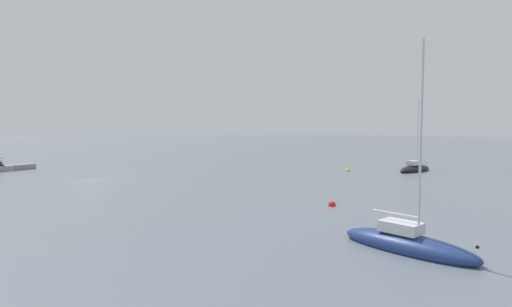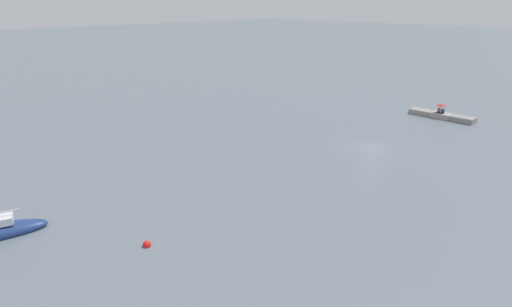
# 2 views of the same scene
# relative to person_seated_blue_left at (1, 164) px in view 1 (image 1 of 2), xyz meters

# --- Properties ---
(ground_plane) EXTENTS (500.00, 500.00, 0.00)m
(ground_plane) POSITION_rel_person_seated_blue_left_xyz_m (0.10, 18.24, -0.97)
(ground_plane) COLOR slate
(seawall_pier) EXTENTS (8.77, 1.83, 0.71)m
(seawall_pier) POSITION_rel_person_seated_blue_left_xyz_m (0.10, -0.06, -0.61)
(seawall_pier) COLOR gray
(seawall_pier) RESTS_ON ground_plane
(person_seated_blue_left) EXTENTS (0.47, 0.65, 0.73)m
(person_seated_blue_left) POSITION_rel_person_seated_blue_left_xyz_m (0.00, 0.00, 0.00)
(person_seated_blue_left) COLOR #1E2333
(person_seated_blue_left) RESTS_ON seawall_pier
(sailboat_black_far) EXTENTS (7.49, 4.00, 10.05)m
(sailboat_black_far) POSITION_rel_person_seated_blue_left_xyz_m (-27.88, 47.81, -0.61)
(sailboat_black_far) COLOR black
(sailboat_black_far) RESTS_ON ground_plane
(sailboat_navy_outer) EXTENTS (3.87, 7.00, 10.25)m
(sailboat_navy_outer) POSITION_rel_person_seated_blue_left_xyz_m (8.76, 53.07, -0.63)
(sailboat_navy_outer) COLOR navy
(sailboat_navy_outer) RESTS_ON ground_plane
(mooring_buoy_near) EXTENTS (0.55, 0.55, 0.55)m
(mooring_buoy_near) POSITION_rel_person_seated_blue_left_xyz_m (-23.48, 40.03, -0.87)
(mooring_buoy_near) COLOR yellow
(mooring_buoy_near) RESTS_ON ground_plane
(mooring_buoy_far) EXTENTS (0.56, 0.56, 0.56)m
(mooring_buoy_far) POSITION_rel_person_seated_blue_left_xyz_m (0.23, 46.30, -0.87)
(mooring_buoy_far) COLOR red
(mooring_buoy_far) RESTS_ON ground_plane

